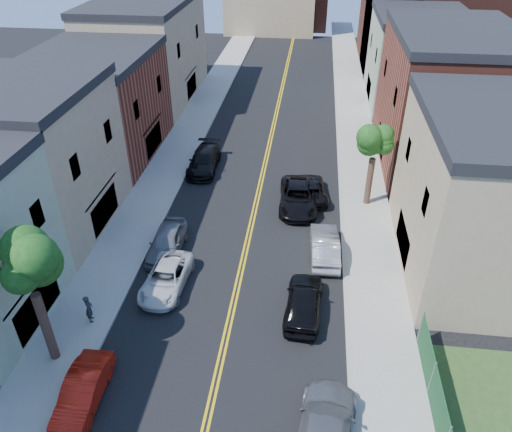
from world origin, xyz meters
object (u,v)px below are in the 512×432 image
(white_pickup, at_px, (166,278))
(silver_car_right, at_px, (325,246))
(black_suv_lane, at_px, (298,197))
(black_car_left, at_px, (204,160))
(black_car_right, at_px, (304,302))
(grey_car_left, at_px, (167,242))
(pedestrian_left, at_px, (89,309))
(red_sedan, at_px, (83,391))
(dark_car_right_far, at_px, (310,189))

(white_pickup, relative_size, silver_car_right, 1.00)
(silver_car_right, xyz_separation_m, black_suv_lane, (-1.89, 5.55, 0.00))
(black_car_left, xyz_separation_m, black_car_right, (8.59, -15.45, 0.02))
(grey_car_left, relative_size, pedestrian_left, 2.88)
(black_car_left, bearing_deg, black_suv_lane, -32.89)
(red_sedan, distance_m, black_car_left, 22.09)
(white_pickup, relative_size, black_car_left, 0.88)
(grey_car_left, relative_size, black_car_right, 0.99)
(white_pickup, height_order, black_car_right, black_car_right)
(pedestrian_left, bearing_deg, dark_car_right_far, -60.32)
(white_pickup, height_order, dark_car_right_far, dark_car_right_far)
(white_pickup, height_order, black_car_left, black_car_left)
(black_car_left, xyz_separation_m, pedestrian_left, (-2.33, -17.45, 0.18))
(grey_car_left, distance_m, pedestrian_left, 6.75)
(black_car_right, bearing_deg, white_pickup, -5.39)
(white_pickup, height_order, pedestrian_left, pedestrian_left)
(grey_car_left, xyz_separation_m, pedestrian_left, (-2.34, -6.33, 0.17))
(red_sedan, bearing_deg, pedestrian_left, 107.36)
(red_sedan, distance_m, silver_car_right, 15.67)
(red_sedan, bearing_deg, white_pickup, 76.80)
(dark_car_right_far, xyz_separation_m, pedestrian_left, (-10.92, -14.12, 0.30))
(red_sedan, xyz_separation_m, black_suv_lane, (8.50, 17.27, 0.09))
(red_sedan, xyz_separation_m, black_car_right, (9.30, 6.63, 0.10))
(white_pickup, relative_size, black_car_right, 1.01)
(white_pickup, xyz_separation_m, silver_car_right, (8.85, 3.97, 0.12))
(black_car_right, distance_m, pedestrian_left, 11.10)
(white_pickup, bearing_deg, silver_car_right, 26.69)
(grey_car_left, xyz_separation_m, silver_car_right, (9.68, 0.76, -0.02))
(red_sedan, xyz_separation_m, white_pickup, (1.54, 7.75, -0.04))
(white_pickup, xyz_separation_m, black_suv_lane, (6.96, 9.52, 0.12))
(red_sedan, height_order, silver_car_right, silver_car_right)
(black_suv_lane, height_order, pedestrian_left, pedestrian_left)
(red_sedan, relative_size, silver_car_right, 0.89)
(black_suv_lane, bearing_deg, red_sedan, -118.54)
(white_pickup, relative_size, black_suv_lane, 0.84)
(silver_car_right, height_order, pedestrian_left, pedestrian_left)
(dark_car_right_far, relative_size, pedestrian_left, 2.95)
(black_car_left, distance_m, black_suv_lane, 9.16)
(white_pickup, xyz_separation_m, black_car_left, (-0.84, 14.33, 0.12))
(black_car_left, bearing_deg, dark_car_right_far, -22.45)
(dark_car_right_far, bearing_deg, black_car_left, -29.08)
(grey_car_left, bearing_deg, white_pickup, -76.98)
(dark_car_right_far, bearing_deg, black_suv_lane, 53.56)
(white_pickup, distance_m, dark_car_right_far, 13.45)
(black_car_left, distance_m, pedestrian_left, 17.61)
(black_car_left, bearing_deg, pedestrian_left, -98.83)
(black_suv_lane, bearing_deg, black_car_right, -88.04)
(black_car_right, bearing_deg, grey_car_left, -23.93)
(silver_car_right, xyz_separation_m, pedestrian_left, (-12.01, -7.10, 0.18))
(grey_car_left, height_order, black_suv_lane, grey_car_left)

